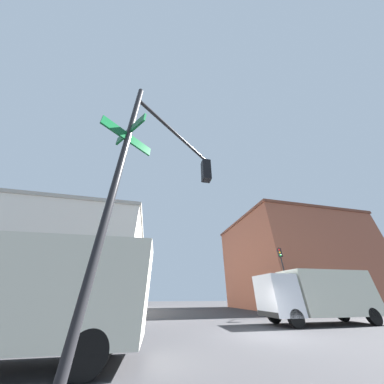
{
  "coord_description": "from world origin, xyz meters",
  "views": [
    {
      "loc": [
        -6.09,
        -9.95,
        1.72
      ],
      "look_at": [
        -5.47,
        -7.2,
        3.41
      ],
      "focal_mm": 16.1,
      "sensor_mm": 36.0,
      "label": 1
    }
  ],
  "objects_px": {
    "traffic_signal_near": "(171,171)",
    "box_truck_second": "(16,289)",
    "delivery_truck": "(316,293)",
    "traffic_signal_far": "(283,265)"
  },
  "relations": [
    {
      "from": "delivery_truck",
      "to": "box_truck_second",
      "type": "height_order",
      "value": "box_truck_second"
    },
    {
      "from": "traffic_signal_far",
      "to": "delivery_truck",
      "type": "height_order",
      "value": "traffic_signal_far"
    },
    {
      "from": "delivery_truck",
      "to": "box_truck_second",
      "type": "bearing_deg",
      "value": -162.35
    },
    {
      "from": "traffic_signal_near",
      "to": "delivery_truck",
      "type": "distance_m",
      "value": 15.24
    },
    {
      "from": "traffic_signal_far",
      "to": "box_truck_second",
      "type": "xyz_separation_m",
      "value": [
        -16.89,
        -8.71,
        -2.39
      ]
    },
    {
      "from": "traffic_signal_far",
      "to": "delivery_truck",
      "type": "bearing_deg",
      "value": -99.39
    },
    {
      "from": "traffic_signal_far",
      "to": "box_truck_second",
      "type": "relative_size",
      "value": 0.74
    },
    {
      "from": "traffic_signal_near",
      "to": "box_truck_second",
      "type": "bearing_deg",
      "value": 138.12
    },
    {
      "from": "box_truck_second",
      "to": "traffic_signal_near",
      "type": "bearing_deg",
      "value": -41.88
    },
    {
      "from": "traffic_signal_near",
      "to": "box_truck_second",
      "type": "height_order",
      "value": "traffic_signal_near"
    }
  ]
}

